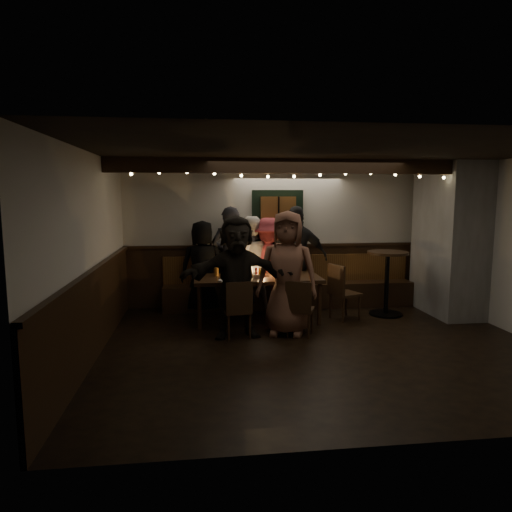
{
  "coord_description": "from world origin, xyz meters",
  "views": [
    {
      "loc": [
        -1.63,
        -5.87,
        2.06
      ],
      "look_at": [
        -0.7,
        1.6,
        1.05
      ],
      "focal_mm": 32.0,
      "sensor_mm": 36.0,
      "label": 1
    }
  ],
  "objects": [
    {
      "name": "person_g",
      "position": [
        -0.36,
        0.63,
        0.92
      ],
      "size": [
        1.03,
        0.83,
        1.84
      ],
      "primitive_type": "imported",
      "rotation": [
        0.0,
        0.0,
        -0.31
      ],
      "color": "brown",
      "rests_on": "ground"
    },
    {
      "name": "chair_end",
      "position": [
        0.67,
        1.28,
        0.52
      ],
      "size": [
        0.54,
        0.54,
        0.93
      ],
      "color": "black",
      "rests_on": "ground"
    },
    {
      "name": "high_top",
      "position": [
        1.55,
        1.49,
        0.7
      ],
      "size": [
        0.69,
        0.69,
        1.1
      ],
      "color": "black",
      "rests_on": "ground"
    },
    {
      "name": "person_e",
      "position": [
        0.1,
        2.08,
        0.93
      ],
      "size": [
        1.13,
        0.55,
        1.87
      ],
      "primitive_type": "imported",
      "rotation": [
        0.0,
        0.0,
        3.06
      ],
      "color": "black",
      "rests_on": "ground"
    },
    {
      "name": "person_c",
      "position": [
        -0.75,
        2.15,
        0.84
      ],
      "size": [
        0.89,
        0.73,
        1.69
      ],
      "primitive_type": "imported",
      "rotation": [
        0.0,
        0.0,
        3.26
      ],
      "color": "silver",
      "rests_on": "ground"
    },
    {
      "name": "chair_near_left",
      "position": [
        -1.1,
        0.49,
        0.48
      ],
      "size": [
        0.42,
        0.42,
        0.85
      ],
      "color": "black",
      "rests_on": "ground"
    },
    {
      "name": "dining_table",
      "position": [
        -0.7,
        1.4,
        0.67
      ],
      "size": [
        2.05,
        0.88,
        0.89
      ],
      "color": "black",
      "rests_on": "ground"
    },
    {
      "name": "person_a",
      "position": [
        -1.59,
        2.11,
        0.81
      ],
      "size": [
        0.81,
        0.55,
        1.62
      ],
      "primitive_type": "imported",
      "rotation": [
        0.0,
        0.0,
        3.1
      ],
      "color": "black",
      "rests_on": "ground"
    },
    {
      "name": "chair_near_right",
      "position": [
        -0.21,
        0.47,
        0.47
      ],
      "size": [
        0.49,
        0.49,
        0.83
      ],
      "color": "black",
      "rests_on": "ground"
    },
    {
      "name": "person_f",
      "position": [
        -1.11,
        0.6,
        0.89
      ],
      "size": [
        1.67,
        0.59,
        1.78
      ],
      "primitive_type": "imported",
      "rotation": [
        0.0,
        0.0,
        0.04
      ],
      "color": "black",
      "rests_on": "ground"
    },
    {
      "name": "room",
      "position": [
        1.07,
        1.42,
        1.07
      ],
      "size": [
        6.02,
        5.01,
        2.62
      ],
      "color": "black",
      "rests_on": "ground"
    },
    {
      "name": "person_d",
      "position": [
        -0.41,
        2.12,
        0.83
      ],
      "size": [
        1.19,
        0.85,
        1.66
      ],
      "primitive_type": "imported",
      "rotation": [
        0.0,
        0.0,
        2.9
      ],
      "color": "maroon",
      "rests_on": "ground"
    },
    {
      "name": "person_b",
      "position": [
        -1.09,
        2.08,
        0.93
      ],
      "size": [
        0.78,
        0.62,
        1.87
      ],
      "primitive_type": "imported",
      "rotation": [
        0.0,
        0.0,
        2.86
      ],
      "color": "black",
      "rests_on": "ground"
    }
  ]
}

